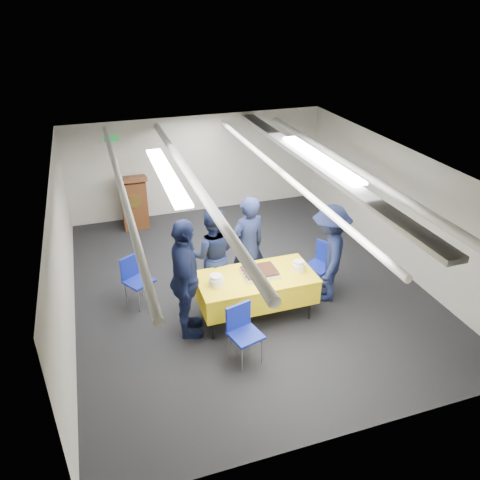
% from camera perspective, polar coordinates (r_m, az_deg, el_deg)
% --- Properties ---
extents(ground, '(7.00, 7.00, 0.00)m').
position_cam_1_polar(ground, '(8.61, 0.73, -5.40)').
color(ground, black).
rests_on(ground, ground).
extents(room_shell, '(6.00, 7.00, 2.30)m').
position_cam_1_polar(room_shell, '(8.15, 0.50, 6.94)').
color(room_shell, beige).
rests_on(room_shell, ground).
extents(serving_table, '(1.87, 0.94, 0.77)m').
position_cam_1_polar(serving_table, '(7.52, 1.93, -5.78)').
color(serving_table, black).
rests_on(serving_table, ground).
extents(sheet_cake, '(0.55, 0.43, 0.10)m').
position_cam_1_polar(sheet_cake, '(7.42, 2.42, -3.96)').
color(sheet_cake, white).
rests_on(sheet_cake, serving_table).
extents(plate_stack_left, '(0.22, 0.22, 0.18)m').
position_cam_1_polar(plate_stack_left, '(7.16, -2.93, -4.97)').
color(plate_stack_left, white).
rests_on(plate_stack_left, serving_table).
extents(plate_stack_right, '(0.21, 0.21, 0.18)m').
position_cam_1_polar(plate_stack_right, '(7.57, 7.16, -3.17)').
color(plate_stack_right, white).
rests_on(plate_stack_right, serving_table).
extents(podium, '(0.62, 0.53, 1.25)m').
position_cam_1_polar(podium, '(10.70, -12.79, 4.60)').
color(podium, brown).
rests_on(podium, ground).
extents(chair_near, '(0.51, 0.51, 0.87)m').
position_cam_1_polar(chair_near, '(6.75, 0.29, -10.61)').
color(chair_near, gray).
rests_on(chair_near, ground).
extents(chair_right, '(0.57, 0.57, 0.87)m').
position_cam_1_polar(chair_right, '(8.40, 9.90, -2.55)').
color(chair_right, gray).
rests_on(chair_right, ground).
extents(chair_left, '(0.58, 0.58, 0.87)m').
position_cam_1_polar(chair_left, '(8.07, -12.66, -4.23)').
color(chair_left, gray).
rests_on(chair_left, ground).
extents(sailor_a, '(0.76, 0.60, 1.84)m').
position_cam_1_polar(sailor_a, '(7.92, 0.93, -0.85)').
color(sailor_a, black).
rests_on(sailor_a, ground).
extents(sailor_b, '(0.95, 0.81, 1.68)m').
position_cam_1_polar(sailor_b, '(7.85, -3.39, -1.82)').
color(sailor_b, black).
rests_on(sailor_b, ground).
extents(sailor_c, '(0.68, 1.21, 1.95)m').
position_cam_1_polar(sailor_c, '(6.98, -6.65, -4.85)').
color(sailor_c, black).
rests_on(sailor_c, ground).
extents(sailor_d, '(1.11, 1.29, 1.73)m').
position_cam_1_polar(sailor_d, '(7.96, 10.81, -1.66)').
color(sailor_d, black).
rests_on(sailor_d, ground).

